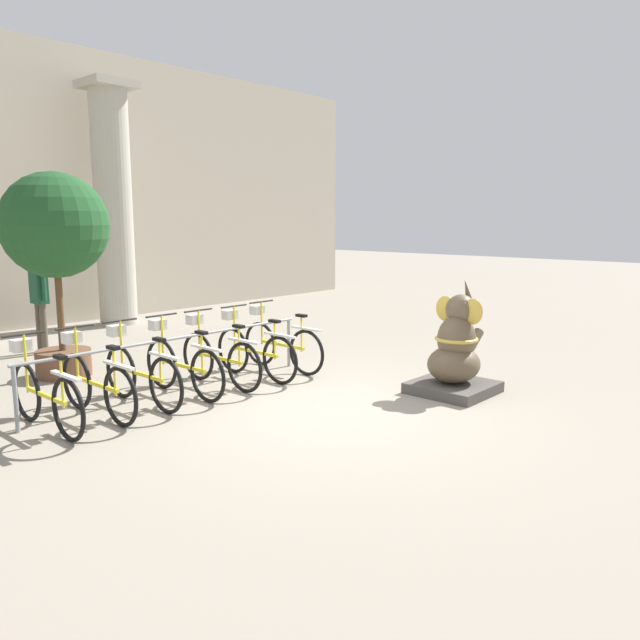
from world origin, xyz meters
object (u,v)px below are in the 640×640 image
(elephant_statue, at_px, (456,354))
(bicycle_5, at_px, (254,350))
(bicycle_4, at_px, (219,357))
(person_pedestrian, at_px, (39,292))
(potted_tree, at_px, (55,235))
(bicycle_6, at_px, (281,344))
(bicycle_1, at_px, (96,383))
(bicycle_2, at_px, (141,373))
(bicycle_0, at_px, (44,394))
(bicycle_3, at_px, (182,364))

(elephant_statue, bearing_deg, bicycle_5, 116.86)
(bicycle_4, relative_size, person_pedestrian, 0.96)
(potted_tree, bearing_deg, bicycle_6, -41.07)
(bicycle_1, distance_m, elephant_statue, 4.57)
(person_pedestrian, bearing_deg, bicycle_5, -72.08)
(bicycle_2, distance_m, potted_tree, 2.72)
(bicycle_6, height_order, elephant_statue, elephant_statue)
(bicycle_1, distance_m, potted_tree, 2.81)
(person_pedestrian, bearing_deg, bicycle_6, -64.17)
(bicycle_2, height_order, bicycle_4, same)
(elephant_statue, bearing_deg, bicycle_4, 126.23)
(bicycle_1, distance_m, person_pedestrian, 4.23)
(potted_tree, bearing_deg, elephant_statue, -56.76)
(bicycle_1, distance_m, bicycle_4, 1.85)
(elephant_statue, bearing_deg, bicycle_0, 149.65)
(bicycle_5, bearing_deg, potted_tree, 129.70)
(bicycle_1, bearing_deg, bicycle_3, 1.13)
(bicycle_1, relative_size, bicycle_3, 1.00)
(bicycle_0, bearing_deg, elephant_statue, -30.35)
(bicycle_5, bearing_deg, person_pedestrian, 107.92)
(bicycle_2, height_order, potted_tree, potted_tree)
(bicycle_5, distance_m, elephant_statue, 2.88)
(potted_tree, bearing_deg, person_pedestrian, 74.49)
(elephant_statue, height_order, person_pedestrian, person_pedestrian)
(person_pedestrian, bearing_deg, potted_tree, -105.51)
(bicycle_1, xyz_separation_m, person_pedestrian, (1.16, 4.01, 0.66))
(bicycle_6, bearing_deg, bicycle_0, -178.86)
(bicycle_4, bearing_deg, bicycle_6, 1.02)
(bicycle_0, bearing_deg, bicycle_1, 2.33)
(bicycle_3, relative_size, elephant_statue, 1.10)
(bicycle_1, relative_size, elephant_statue, 1.10)
(bicycle_3, bearing_deg, bicycle_0, -178.47)
(bicycle_1, height_order, bicycle_4, same)
(bicycle_0, distance_m, bicycle_1, 0.62)
(bicycle_0, xyz_separation_m, person_pedestrian, (1.77, 4.04, 0.66))
(bicycle_6, height_order, potted_tree, potted_tree)
(bicycle_0, bearing_deg, person_pedestrian, 66.30)
(bicycle_1, relative_size, person_pedestrian, 0.96)
(bicycle_0, relative_size, potted_tree, 0.57)
(bicycle_6, bearing_deg, potted_tree, 138.93)
(bicycle_4, xyz_separation_m, person_pedestrian, (-0.69, 3.99, 0.66))
(bicycle_0, bearing_deg, bicycle_5, 0.10)
(bicycle_3, xyz_separation_m, potted_tree, (-0.59, 2.14, 1.67))
(bicycle_0, xyz_separation_m, bicycle_6, (3.69, 0.07, 0.00))
(bicycle_0, height_order, bicycle_1, same)
(bicycle_3, relative_size, bicycle_4, 1.00)
(person_pedestrian, bearing_deg, bicycle_4, -80.20)
(bicycle_2, bearing_deg, potted_tree, 89.20)
(bicycle_5, bearing_deg, bicycle_1, 179.54)
(bicycle_2, xyz_separation_m, bicycle_3, (0.62, -0.00, 0.00))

